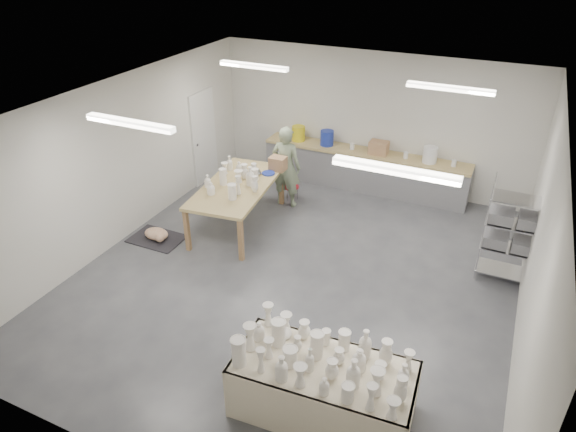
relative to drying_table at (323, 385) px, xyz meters
The scene contains 9 objects.
room 3.38m from the drying_table, 121.10° to the left, with size 8.00×8.02×3.00m.
back_counter 6.31m from the drying_table, 103.18° to the left, with size 4.60×0.60×1.24m.
wire_shelf 4.27m from the drying_table, 65.34° to the left, with size 0.88×0.48×1.80m.
drying_table is the anchor object (origin of this frame).
work_table 4.81m from the drying_table, 130.91° to the left, with size 1.47×2.51×1.27m.
rug 4.96m from the drying_table, 151.06° to the left, with size 1.00×0.70×0.02m, color black.
cat 4.93m from the drying_table, 151.09° to the left, with size 0.55×0.44×0.21m.
potter 5.46m from the drying_table, 119.58° to the left, with size 0.64×0.42×1.74m, color gray.
red_stool 5.68m from the drying_table, 118.23° to the left, with size 0.39×0.39×0.30m.
Camera 1 is at (2.87, -6.57, 5.24)m, focal length 32.00 mm.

